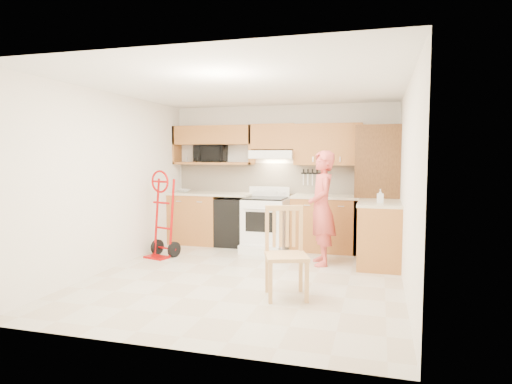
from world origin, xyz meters
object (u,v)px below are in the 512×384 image
at_px(hand_truck, 161,218).
at_px(dining_chair, 286,253).
at_px(microwave, 211,154).
at_px(range, 264,219).
at_px(person, 322,208).

relative_size(hand_truck, dining_chair, 1.20).
height_order(microwave, range, microwave).
relative_size(range, person, 0.63).
bearing_deg(hand_truck, dining_chair, -14.88).
xyz_separation_m(range, hand_truck, (-1.46, -0.92, 0.09)).
distance_m(range, hand_truck, 1.73).
distance_m(microwave, dining_chair, 3.57).
bearing_deg(person, microwave, -133.90).
relative_size(range, hand_truck, 0.85).
bearing_deg(dining_chair, microwave, 106.36).
distance_m(range, dining_chair, 2.50).
height_order(microwave, person, microwave).
xyz_separation_m(range, person, (1.06, -0.71, 0.31)).
bearing_deg(person, hand_truck, -102.07).
xyz_separation_m(person, dining_chair, (-0.19, -1.63, -0.33)).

